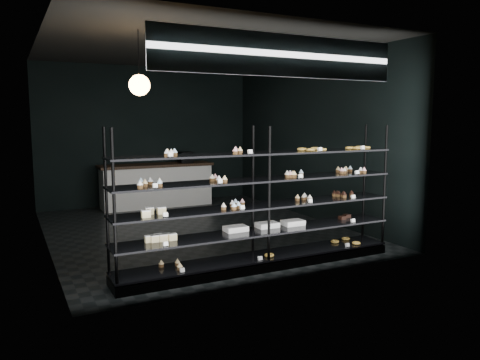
# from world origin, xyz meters

# --- Properties ---
(room) EXTENTS (5.01, 6.01, 3.20)m
(room) POSITION_xyz_m (0.00, 0.00, 1.60)
(room) COLOR black
(room) RESTS_ON ground
(display_shelf) EXTENTS (4.00, 0.50, 1.91)m
(display_shelf) POSITION_xyz_m (-0.03, -2.45, 0.63)
(display_shelf) COLOR black
(display_shelf) RESTS_ON room
(signage) EXTENTS (3.30, 0.05, 0.50)m
(signage) POSITION_xyz_m (0.00, -2.93, 2.75)
(signage) COLOR #0D1B44
(signage) RESTS_ON room
(pendant_lamp) EXTENTS (0.28, 0.28, 0.87)m
(pendant_lamp) POSITION_xyz_m (-1.34, -1.48, 2.45)
(pendant_lamp) COLOR black
(pendant_lamp) RESTS_ON room
(service_counter) EXTENTS (2.57, 0.65, 1.23)m
(service_counter) POSITION_xyz_m (0.05, 2.50, 0.50)
(service_counter) COLOR silver
(service_counter) RESTS_ON room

